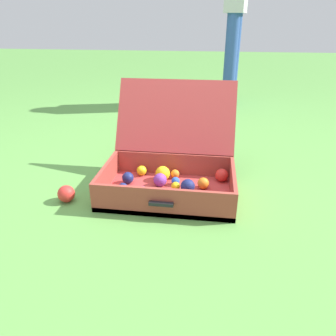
{
  "coord_description": "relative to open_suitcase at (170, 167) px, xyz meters",
  "views": [
    {
      "loc": [
        0.27,
        -1.42,
        0.82
      ],
      "look_at": [
        0.07,
        -0.01,
        0.15
      ],
      "focal_mm": 34.13,
      "sensor_mm": 36.0,
      "label": 1
    }
  ],
  "objects": [
    {
      "name": "ground_plane",
      "position": [
        -0.07,
        -0.07,
        -0.12
      ],
      "size": [
        16.0,
        16.0,
        0.0
      ],
      "primitive_type": "plane",
      "color": "#569342"
    },
    {
      "name": "open_suitcase",
      "position": [
        0.0,
        0.0,
        0.0
      ],
      "size": [
        0.66,
        0.66,
        0.51
      ],
      "color": "#B23838",
      "rests_on": "ground"
    },
    {
      "name": "stray_ball_on_grass",
      "position": [
        -0.49,
        -0.22,
        -0.07
      ],
      "size": [
        0.08,
        0.08,
        0.08
      ],
      "primitive_type": "sphere",
      "color": "red",
      "rests_on": "ground"
    },
    {
      "name": "bystander_person",
      "position": [
        0.37,
        1.9,
        0.85
      ],
      "size": [
        0.23,
        0.35,
        1.67
      ],
      "color": "#2D4C93",
      "rests_on": "ground"
    }
  ]
}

